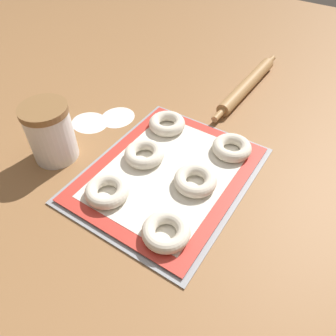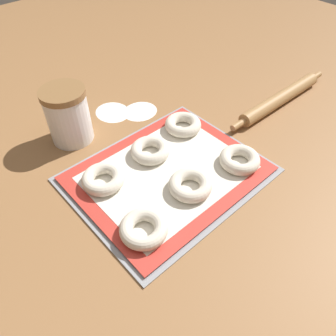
{
  "view_description": "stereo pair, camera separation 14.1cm",
  "coord_description": "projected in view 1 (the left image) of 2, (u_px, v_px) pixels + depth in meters",
  "views": [
    {
      "loc": [
        -0.45,
        -0.31,
        0.59
      ],
      "look_at": [
        0.01,
        -0.01,
        0.03
      ],
      "focal_mm": 35.0,
      "sensor_mm": 36.0,
      "label": 1
    },
    {
      "loc": [
        -0.36,
        -0.42,
        0.59
      ],
      "look_at": [
        0.01,
        -0.01,
        0.03
      ],
      "focal_mm": 35.0,
      "sensor_mm": 36.0,
      "label": 2
    }
  ],
  "objects": [
    {
      "name": "flour_patch_near",
      "position": [
        90.0,
        122.0,
        0.95
      ],
      "size": [
        0.1,
        0.11,
        0.0
      ],
      "color": "white",
      "rests_on": "ground_plane"
    },
    {
      "name": "flour_canister",
      "position": [
        50.0,
        132.0,
        0.8
      ],
      "size": [
        0.12,
        0.12,
        0.15
      ],
      "color": "white",
      "rests_on": "ground_plane"
    },
    {
      "name": "baking_tray",
      "position": [
        168.0,
        174.0,
        0.8
      ],
      "size": [
        0.45,
        0.37,
        0.01
      ],
      "color": "#93969B",
      "rests_on": "ground_plane"
    },
    {
      "name": "bagel_back_center",
      "position": [
        144.0,
        154.0,
        0.82
      ],
      "size": [
        0.1,
        0.1,
        0.03
      ],
      "color": "silver",
      "rests_on": "baking_mat"
    },
    {
      "name": "rolling_pin",
      "position": [
        247.0,
        85.0,
        1.06
      ],
      "size": [
        0.45,
        0.05,
        0.04
      ],
      "color": "#AD7F4C",
      "rests_on": "ground_plane"
    },
    {
      "name": "bagel_front_center",
      "position": [
        195.0,
        180.0,
        0.76
      ],
      "size": [
        0.1,
        0.1,
        0.03
      ],
      "color": "silver",
      "rests_on": "baking_mat"
    },
    {
      "name": "baking_mat",
      "position": [
        168.0,
        173.0,
        0.8
      ],
      "size": [
        0.43,
        0.34,
        0.0
      ],
      "color": "red",
      "rests_on": "baking_tray"
    },
    {
      "name": "flour_patch_far",
      "position": [
        118.0,
        117.0,
        0.97
      ],
      "size": [
        0.11,
        0.1,
        0.0
      ],
      "color": "white",
      "rests_on": "ground_plane"
    },
    {
      "name": "bagel_front_left",
      "position": [
        166.0,
        232.0,
        0.66
      ],
      "size": [
        0.1,
        0.1,
        0.03
      ],
      "color": "silver",
      "rests_on": "baking_mat"
    },
    {
      "name": "ground_plane",
      "position": [
        162.0,
        176.0,
        0.8
      ],
      "size": [
        2.8,
        2.8,
        0.0
      ],
      "primitive_type": "plane",
      "color": "olive"
    },
    {
      "name": "bagel_back_left",
      "position": [
        107.0,
        191.0,
        0.74
      ],
      "size": [
        0.1,
        0.1,
        0.03
      ],
      "color": "silver",
      "rests_on": "baking_mat"
    },
    {
      "name": "bagel_front_right",
      "position": [
        232.0,
        148.0,
        0.84
      ],
      "size": [
        0.1,
        0.1,
        0.03
      ],
      "color": "silver",
      "rests_on": "baking_mat"
    },
    {
      "name": "bagel_back_right",
      "position": [
        167.0,
        123.0,
        0.91
      ],
      "size": [
        0.1,
        0.1,
        0.03
      ],
      "color": "silver",
      "rests_on": "baking_mat"
    }
  ]
}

